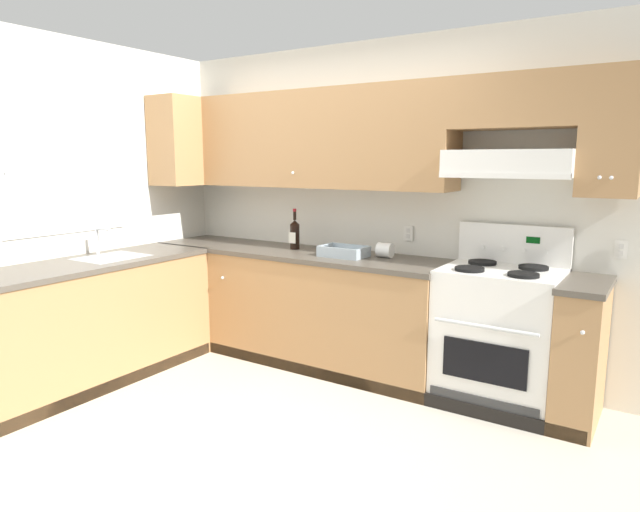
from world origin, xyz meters
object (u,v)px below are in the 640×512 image
object	(u,v)px
paper_towel_roll	(385,250)
wine_bottle	(295,234)
bowl	(344,253)
stove	(498,335)

from	to	relation	value
paper_towel_roll	wine_bottle	bearing A→B (deg)	-177.07
wine_bottle	bowl	bearing A→B (deg)	-9.83
bowl	paper_towel_roll	world-z (taller)	paper_towel_roll
wine_bottle	bowl	distance (m)	0.54
paper_towel_roll	stove	bearing A→B (deg)	-6.22
stove	wine_bottle	size ratio (longest dim) A/B	3.58
paper_towel_roll	bowl	bearing A→B (deg)	-155.08
wine_bottle	bowl	world-z (taller)	wine_bottle
stove	wine_bottle	world-z (taller)	wine_bottle
bowl	paper_towel_roll	bearing A→B (deg)	24.92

